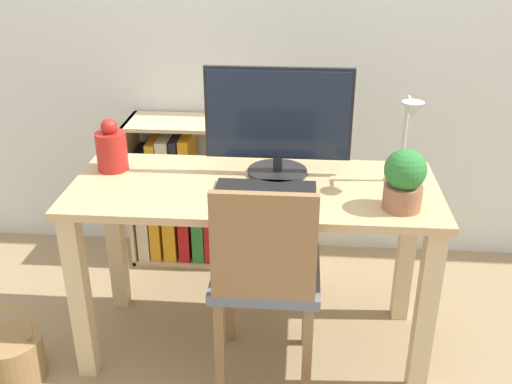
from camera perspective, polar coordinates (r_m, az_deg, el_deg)
ground_plane at (r=2.68m, az=-0.17°, el=-14.01°), size 10.00×10.00×0.00m
wall_back at (r=2.96m, az=1.23°, el=17.64°), size 8.00×0.05×2.60m
desk at (r=2.35m, az=-0.19°, el=-2.72°), size 1.40×0.58×0.74m
monitor at (r=2.31m, az=2.13°, el=6.90°), size 0.57×0.24×0.43m
keyboard at (r=2.23m, az=0.93°, el=0.27°), size 0.37×0.15×0.02m
vase at (r=2.46m, az=-13.60°, el=4.05°), size 0.12×0.12×0.21m
desk_lamp at (r=2.26m, az=14.22°, el=5.32°), size 0.10×0.19×0.35m
potted_plant at (r=2.12m, az=13.94°, el=1.18°), size 0.15×0.15×0.22m
chair at (r=2.21m, az=0.90°, el=-7.87°), size 0.40×0.40×0.88m
bookshelf at (r=3.13m, az=-6.51°, el=-0.67°), size 0.84×0.28×0.76m
basket at (r=2.63m, az=-22.14°, el=-14.24°), size 0.24×0.24×0.35m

